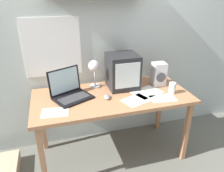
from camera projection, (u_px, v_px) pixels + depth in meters
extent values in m
plane|color=#64655C|center=(112.00, 153.00, 2.53)|extent=(12.00, 12.00, 0.00)
cube|color=silver|center=(101.00, 33.00, 2.36)|extent=(5.60, 0.06, 2.60)
cube|color=white|center=(53.00, 48.00, 2.25)|extent=(0.58, 0.01, 0.61)
cube|color=#B27850|center=(112.00, 96.00, 2.22)|extent=(1.58, 0.73, 0.03)
cube|color=#B27850|center=(43.00, 160.00, 1.93)|extent=(0.04, 0.05, 0.72)
cube|color=#B27850|center=(186.00, 132.00, 2.30)|extent=(0.04, 0.05, 0.72)
cube|color=#B27850|center=(43.00, 123.00, 2.46)|extent=(0.04, 0.05, 0.72)
cube|color=#B27850|center=(159.00, 105.00, 2.83)|extent=(0.04, 0.05, 0.72)
cube|color=#232326|center=(123.00, 71.00, 2.32)|extent=(0.32, 0.31, 0.37)
cube|color=silver|center=(128.00, 76.00, 2.18)|extent=(0.26, 0.01, 0.26)
cube|color=black|center=(73.00, 98.00, 2.14)|extent=(0.42, 0.38, 0.02)
cube|color=#38383A|center=(74.00, 98.00, 2.12)|extent=(0.33, 0.25, 0.00)
cube|color=black|center=(64.00, 81.00, 2.18)|extent=(0.33, 0.18, 0.26)
cube|color=silver|center=(64.00, 81.00, 2.18)|extent=(0.30, 0.16, 0.23)
cylinder|color=silver|center=(95.00, 86.00, 2.40)|extent=(0.12, 0.12, 0.01)
cylinder|color=silver|center=(95.00, 75.00, 2.35)|extent=(0.02, 0.02, 0.25)
sphere|color=silver|center=(94.00, 66.00, 2.23)|extent=(0.12, 0.12, 0.12)
cylinder|color=white|center=(172.00, 88.00, 2.23)|extent=(0.07, 0.07, 0.12)
cylinder|color=#CC3D47|center=(172.00, 89.00, 2.24)|extent=(0.06, 0.06, 0.08)
cube|color=silver|center=(159.00, 74.00, 2.39)|extent=(0.15, 0.14, 0.26)
cylinder|color=#4C4C51|center=(161.00, 77.00, 2.34)|extent=(0.11, 0.01, 0.11)
ellipsoid|color=gray|center=(107.00, 97.00, 2.14)|extent=(0.08, 0.11, 0.03)
cube|color=white|center=(136.00, 100.00, 2.11)|extent=(0.30, 0.27, 0.00)
cube|color=white|center=(147.00, 92.00, 2.27)|extent=(0.35, 0.31, 0.00)
cube|color=white|center=(55.00, 112.00, 1.90)|extent=(0.25, 0.19, 0.00)
cube|color=white|center=(163.00, 98.00, 2.15)|extent=(0.26, 0.18, 0.00)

